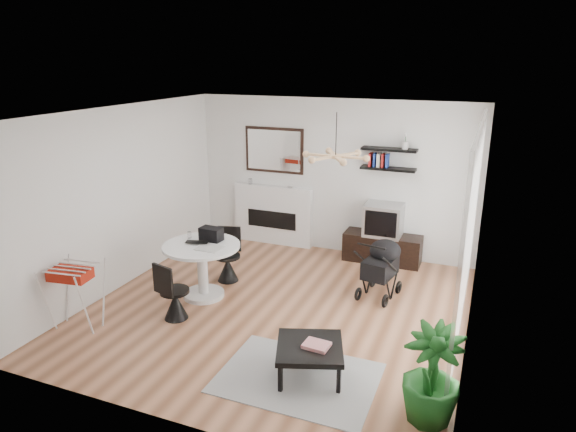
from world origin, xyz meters
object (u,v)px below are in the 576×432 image
at_px(fireplace, 273,208).
at_px(dining_table, 202,263).
at_px(potted_plant, 432,375).
at_px(coffee_table, 310,349).
at_px(stroller, 381,270).
at_px(tv_console, 382,248).
at_px(drying_rack, 76,295).
at_px(crt_tv, 384,220).

xyz_separation_m(fireplace, dining_table, (-0.05, -2.46, -0.15)).
height_order(dining_table, potted_plant, potted_plant).
bearing_deg(fireplace, potted_plant, -49.87).
distance_m(coffee_table, potted_plant, 1.34).
bearing_deg(stroller, dining_table, -146.62).
distance_m(dining_table, coffee_table, 2.45).
bearing_deg(tv_console, coffee_table, -90.72).
bearing_deg(fireplace, drying_rack, -105.67).
relative_size(crt_tv, dining_table, 0.55).
height_order(tv_console, crt_tv, crt_tv).
height_order(tv_console, stroller, stroller).
bearing_deg(dining_table, drying_rack, -126.68).
bearing_deg(potted_plant, dining_table, 156.02).
distance_m(fireplace, potted_plant, 5.20).
height_order(dining_table, stroller, stroller).
distance_m(fireplace, drying_rack, 4.00).
relative_size(fireplace, tv_console, 1.67).
xyz_separation_m(drying_rack, coffee_table, (3.12, 0.12, -0.12)).
distance_m(tv_console, drying_rack, 4.87).
height_order(tv_console, coffee_table, tv_console).
relative_size(fireplace, stroller, 2.34).
height_order(tv_console, dining_table, dining_table).
bearing_deg(potted_plant, tv_console, 108.29).
bearing_deg(fireplace, coffee_table, -61.23).
xyz_separation_m(drying_rack, potted_plant, (4.43, -0.12, 0.05)).
height_order(crt_tv, coffee_table, crt_tv).
height_order(coffee_table, potted_plant, potted_plant).
bearing_deg(drying_rack, dining_table, 45.42).
height_order(fireplace, dining_table, fireplace).
relative_size(drying_rack, stroller, 0.94).
relative_size(fireplace, dining_table, 1.95).
bearing_deg(stroller, tv_console, 111.20).
xyz_separation_m(fireplace, tv_console, (2.09, -0.16, -0.44)).
relative_size(fireplace, crt_tv, 3.52).
distance_m(fireplace, coffee_table, 4.26).
relative_size(crt_tv, potted_plant, 0.61).
bearing_deg(potted_plant, stroller, 111.85).
height_order(fireplace, potted_plant, fireplace).
bearing_deg(fireplace, dining_table, -91.11).
relative_size(tv_console, dining_table, 1.17).
bearing_deg(stroller, fireplace, 158.54).
bearing_deg(tv_console, fireplace, 175.62).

